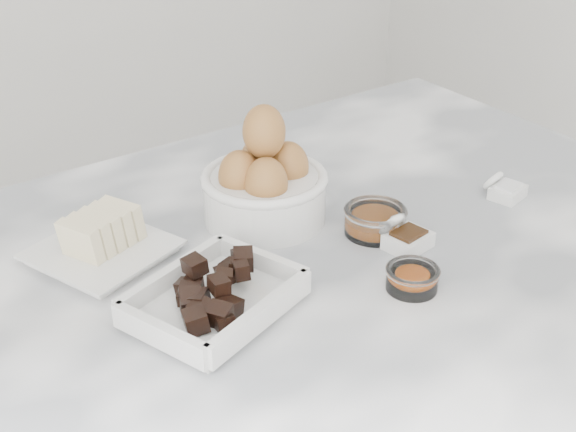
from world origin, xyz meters
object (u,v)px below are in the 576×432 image
object	(u,v)px
honey_bowl	(375,220)
salt_spoon	(504,189)
zest_bowl	(412,277)
vanilla_spoon	(404,236)
egg_bowl	(264,184)
sugar_ramekin	(286,204)
butter_plate	(99,242)
chocolate_dish	(214,295)

from	to	relation	value
honey_bowl	salt_spoon	bearing A→B (deg)	-7.73
zest_bowl	vanilla_spoon	xyz separation A→B (m)	(0.06, 0.08, -0.00)
egg_bowl	vanilla_spoon	distance (m)	0.20
sugar_ramekin	egg_bowl	world-z (taller)	egg_bowl
sugar_ramekin	salt_spoon	bearing A→B (deg)	-21.34
egg_bowl	honey_bowl	distance (m)	0.15
honey_bowl	vanilla_spoon	size ratio (longest dim) A/B	1.13
zest_bowl	vanilla_spoon	world-z (taller)	vanilla_spoon
honey_bowl	zest_bowl	distance (m)	0.13
salt_spoon	honey_bowl	bearing A→B (deg)	172.27
honey_bowl	zest_bowl	world-z (taller)	honey_bowl
butter_plate	sugar_ramekin	xyz separation A→B (m)	(0.24, -0.06, 0.01)
butter_plate	vanilla_spoon	xyz separation A→B (m)	(0.33, -0.20, -0.01)
vanilla_spoon	butter_plate	bearing A→B (deg)	148.87
chocolate_dish	honey_bowl	xyz separation A→B (m)	(0.26, 0.03, -0.00)
sugar_ramekin	honey_bowl	bearing A→B (deg)	-47.08
sugar_ramekin	vanilla_spoon	bearing A→B (deg)	-56.46
egg_bowl	honey_bowl	bearing A→B (deg)	-50.26
chocolate_dish	salt_spoon	distance (m)	0.48
sugar_ramekin	egg_bowl	xyz separation A→B (m)	(-0.01, 0.03, 0.02)
egg_bowl	salt_spoon	world-z (taller)	egg_bowl
honey_bowl	butter_plate	bearing A→B (deg)	154.75
zest_bowl	salt_spoon	distance (m)	0.28
honey_bowl	salt_spoon	size ratio (longest dim) A/B	1.26
chocolate_dish	sugar_ramekin	xyz separation A→B (m)	(0.18, 0.12, 0.01)
honey_bowl	salt_spoon	world-z (taller)	same
chocolate_dish	zest_bowl	bearing A→B (deg)	-24.27
chocolate_dish	salt_spoon	size ratio (longest dim) A/B	3.32
sugar_ramekin	salt_spoon	distance (m)	0.32
butter_plate	egg_bowl	bearing A→B (deg)	-8.98
zest_bowl	salt_spoon	bearing A→B (deg)	19.51
chocolate_dish	egg_bowl	xyz separation A→B (m)	(0.17, 0.14, 0.03)
butter_plate	sugar_ramekin	distance (m)	0.25
butter_plate	honey_bowl	bearing A→B (deg)	-25.25
butter_plate	honey_bowl	size ratio (longest dim) A/B	2.29
butter_plate	egg_bowl	world-z (taller)	egg_bowl
chocolate_dish	honey_bowl	world-z (taller)	chocolate_dish
honey_bowl	sugar_ramekin	bearing A→B (deg)	132.92
egg_bowl	vanilla_spoon	world-z (taller)	egg_bowl
chocolate_dish	sugar_ramekin	distance (m)	0.21
sugar_ramekin	zest_bowl	xyz separation A→B (m)	(0.03, -0.21, -0.02)
chocolate_dish	vanilla_spoon	distance (m)	0.27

